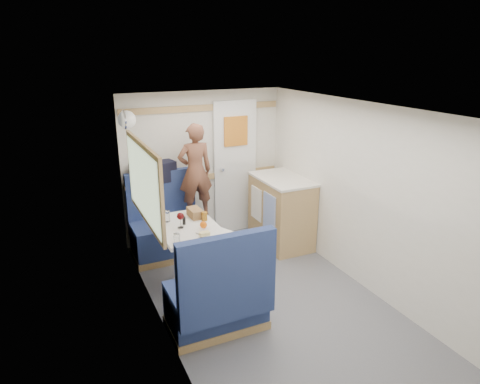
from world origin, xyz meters
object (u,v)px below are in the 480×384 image
dinette_table (188,239)px  bench_far (167,232)px  beer_glass (204,216)px  dome_light (127,120)px  person (195,171)px  tumbler_left (177,239)px  wine_glass (180,217)px  tumbler_mid (167,216)px  cheese_block (205,234)px  galley_counter (281,211)px  bread_loaf (195,213)px  bench_near (218,302)px  tray (217,234)px  pepper_grinder (184,221)px  orange_fruit (203,225)px  duffel_bag (153,172)px

dinette_table → bench_far: size_ratio=0.88×
beer_glass → dome_light: bearing=128.0°
person → tumbler_left: 1.42m
bench_far → dome_light: bearing=-177.9°
dinette_table → wine_glass: wine_glass is taller
person → tumbler_mid: 0.91m
bench_far → cheese_block: 1.29m
galley_counter → bread_loaf: (-1.31, -0.34, 0.30)m
cheese_block → tumbler_left: tumbler_left is taller
dome_light → tumbler_mid: 1.18m
galley_counter → person: size_ratio=0.76×
dome_light → person: (0.79, 0.02, -0.70)m
cheese_block → tumbler_left: (-0.30, -0.03, 0.02)m
bench_near → dome_light: dome_light is taller
tray → tumbler_mid: tumbler_mid is taller
tray → wine_glass: 0.44m
dinette_table → pepper_grinder: 0.21m
dome_light → bread_loaf: (0.55, -0.64, -0.98)m
dome_light → bench_near: bearing=-77.2°
tray → orange_fruit: orange_fruit is taller
person → tumbler_left: size_ratio=11.71×
tray → bread_loaf: (-0.04, 0.55, 0.04)m
tray → cheese_block: cheese_block is taller
orange_fruit → beer_glass: bearing=67.4°
wine_glass → duffel_bag: bearing=89.6°
beer_glass → bench_far: bearing=105.5°
duffel_bag → wine_glass: size_ratio=3.18×
bench_near → tray: bench_near is taller
dinette_table → dome_light: (-0.39, 0.85, 1.18)m
bench_near → wine_glass: (-0.08, 0.85, 0.54)m
dinette_table → pepper_grinder: (-0.02, 0.05, 0.20)m
bench_near → beer_glass: size_ratio=10.93×
galley_counter → cheese_block: (-1.40, -0.89, 0.29)m
dinette_table → tumbler_mid: size_ratio=7.77×
bench_far → person: (0.40, 0.00, 0.75)m
wine_glass → tumbler_left: size_ratio=1.63×
bread_loaf → dome_light: bearing=130.7°
tumbler_mid → beer_glass: tumbler_mid is taller
tumbler_mid → beer_glass: size_ratio=1.23×
cheese_block → person: bearing=74.8°
galley_counter → orange_fruit: 1.56m
orange_fruit → beer_glass: size_ratio=0.77×
orange_fruit → tumbler_mid: tumbler_mid is taller
tumbler_mid → pepper_grinder: (0.15, -0.16, -0.02)m
beer_glass → bread_loaf: bearing=113.2°
cheese_block → wine_glass: size_ratio=0.59×
cheese_block → tumbler_mid: size_ratio=0.84×
bench_near → pepper_grinder: bearing=91.1°
galley_counter → beer_glass: 1.37m
beer_glass → bench_near: bearing=-103.3°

